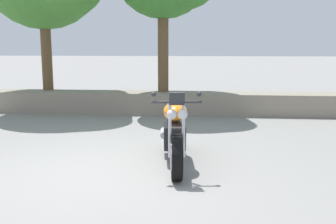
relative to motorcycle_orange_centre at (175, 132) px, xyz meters
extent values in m
plane|color=gray|center=(-0.94, -0.38, -0.49)|extent=(120.00, 120.00, 0.00)
cube|color=gray|center=(-0.94, 4.42, -0.21)|extent=(36.00, 0.80, 0.55)
cylinder|color=black|center=(0.08, -0.69, -0.18)|extent=(0.21, 0.63, 0.62)
cylinder|color=black|center=(-0.08, 0.74, -0.18)|extent=(0.25, 0.64, 0.62)
cylinder|color=silver|center=(0.08, -0.69, -0.18)|extent=(0.20, 0.40, 0.38)
cube|color=black|center=(-0.01, 0.08, -0.08)|extent=(0.37, 0.51, 0.34)
cube|color=#2D2D30|center=(0.01, -0.02, 0.12)|extent=(0.26, 1.11, 0.12)
ellipsoid|color=orange|center=(0.02, -0.17, 0.34)|extent=(0.40, 0.55, 0.26)
cube|color=black|center=(-0.03, 0.30, 0.28)|extent=(0.32, 0.59, 0.12)
ellipsoid|color=orange|center=(-0.07, 0.60, 0.32)|extent=(0.25, 0.30, 0.16)
cylinder|color=#2D2D30|center=(0.07, -0.61, 0.54)|extent=(0.66, 0.11, 0.04)
sphere|color=silver|center=(0.16, -0.74, 0.40)|extent=(0.13, 0.13, 0.13)
sphere|color=silver|center=(0.02, -0.76, 0.40)|extent=(0.13, 0.13, 0.13)
cube|color=#26282D|center=(0.08, -0.71, 0.60)|extent=(0.21, 0.12, 0.18)
cylinder|color=silver|center=(-0.21, 0.48, -0.13)|extent=(0.15, 0.39, 0.11)
cylinder|color=silver|center=(0.17, -0.64, 0.18)|extent=(0.06, 0.17, 0.73)
cylinder|color=silver|center=(-0.01, -0.66, 0.18)|extent=(0.06, 0.17, 0.73)
sphere|color=#2D2D30|center=(0.37, -0.54, 0.64)|extent=(0.07, 0.07, 0.07)
sphere|color=#2D2D30|center=(-0.23, -0.60, 0.64)|extent=(0.07, 0.07, 0.07)
cylinder|color=brown|center=(-3.84, 4.71, 1.08)|extent=(0.28, 0.28, 2.04)
cylinder|color=brown|center=(-0.64, 4.60, 1.17)|extent=(0.28, 0.28, 2.21)
camera|label=1|loc=(0.41, -5.63, 1.28)|focal=41.60mm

